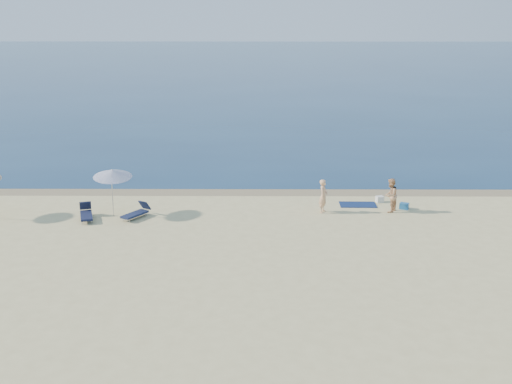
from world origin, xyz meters
TOP-DOWN VIEW (x-y plane):
  - ground at (0.00, 0.00)m, footprint 160.00×160.00m
  - sea at (0.00, 100.00)m, footprint 240.00×160.00m
  - wet_sand_strip at (0.00, 19.40)m, footprint 240.00×1.60m
  - person_left at (2.88, 15.70)m, footprint 0.61×0.75m
  - person_right at (6.39, 15.81)m, footprint 1.02×1.09m
  - beach_towel at (4.89, 16.97)m, footprint 1.96×1.11m
  - white_bag at (6.16, 17.50)m, footprint 0.46×0.42m
  - blue_cooler at (7.24, 16.27)m, footprint 0.55×0.49m
  - umbrella_near at (-7.85, 15.15)m, footprint 2.39×2.41m
  - lounger_left at (-9.16, 14.50)m, footprint 1.05×1.84m
  - lounger_right at (-6.66, 14.72)m, footprint 1.39×1.73m

SIDE VIEW (x-z plane):
  - ground at x=0.00m, z-range 0.00..0.00m
  - wet_sand_strip at x=0.00m, z-range 0.00..0.00m
  - sea at x=0.00m, z-range 0.00..0.01m
  - beach_towel at x=4.89m, z-range 0.00..0.03m
  - blue_cooler at x=7.24m, z-range 0.00..0.33m
  - white_bag at x=6.16m, z-range 0.00..0.33m
  - lounger_right at x=-6.66m, z-range -0.10..0.65m
  - lounger_left at x=-9.16m, z-range -0.11..0.67m
  - person_left at x=2.88m, z-range 0.00..1.76m
  - person_right at x=6.39m, z-range 0.00..1.78m
  - umbrella_near at x=-7.85m, z-range 0.93..3.48m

